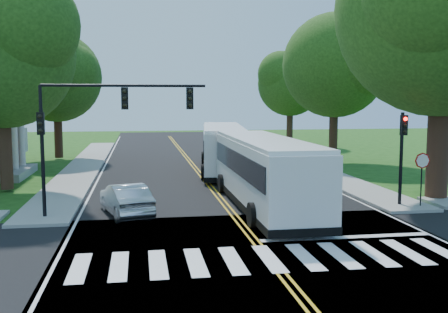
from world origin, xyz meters
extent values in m
plane|color=#1A4411|center=(0.00, 0.00, 0.00)|extent=(140.00, 140.00, 0.00)
cube|color=black|center=(0.00, 18.00, 0.01)|extent=(14.00, 96.00, 0.01)
cube|color=black|center=(0.00, 0.00, 0.01)|extent=(60.00, 12.00, 0.01)
cube|color=gold|center=(0.00, 22.00, 0.01)|extent=(0.36, 70.00, 0.01)
cube|color=silver|center=(-6.80, 22.00, 0.01)|extent=(0.12, 70.00, 0.01)
cube|color=silver|center=(6.80, 22.00, 0.01)|extent=(0.12, 70.00, 0.01)
cube|color=silver|center=(0.00, -0.50, 0.02)|extent=(12.60, 3.00, 0.01)
cube|color=silver|center=(3.50, 1.60, 0.02)|extent=(6.60, 0.40, 0.01)
cube|color=gray|center=(-8.30, 25.00, 0.07)|extent=(2.60, 40.00, 0.15)
cube|color=gray|center=(8.30, 25.00, 0.07)|extent=(2.60, 40.00, 0.15)
cylinder|color=black|center=(11.00, 8.00, 3.15)|extent=(1.10, 1.10, 6.00)
sphere|color=#3A691F|center=(11.00, 8.00, 9.66)|extent=(10.80, 10.80, 10.80)
cylinder|color=black|center=(-11.50, 14.00, 2.55)|extent=(0.70, 0.70, 4.80)
sphere|color=#3A691F|center=(-11.50, 14.00, 7.55)|extent=(8.00, 8.00, 8.00)
cylinder|color=black|center=(-11.00, 30.00, 2.35)|extent=(0.70, 0.70, 4.40)
sphere|color=#3A691F|center=(-11.00, 30.00, 7.02)|extent=(7.60, 7.60, 7.60)
cylinder|color=black|center=(11.50, 24.00, 2.65)|extent=(0.70, 0.70, 5.00)
sphere|color=#3A691F|center=(11.50, 24.00, 7.88)|extent=(8.40, 8.40, 8.40)
cylinder|color=black|center=(12.50, 40.00, 2.35)|extent=(0.70, 0.70, 4.40)
sphere|color=#3A691F|center=(12.50, 40.00, 6.89)|extent=(7.20, 7.20, 7.20)
cube|color=silver|center=(-12.40, 20.00, 4.40)|extent=(1.40, 6.00, 0.45)
cube|color=gray|center=(-12.40, 20.00, 0.25)|extent=(1.80, 6.00, 0.50)
cylinder|color=silver|center=(-12.40, 17.80, 2.10)|extent=(0.50, 0.50, 4.20)
cylinder|color=silver|center=(-12.40, 20.00, 2.10)|extent=(0.50, 0.50, 4.20)
cylinder|color=silver|center=(-12.40, 22.20, 2.10)|extent=(0.50, 0.50, 4.20)
cylinder|color=black|center=(-8.20, 6.50, 2.45)|extent=(0.16, 0.16, 4.60)
cube|color=black|center=(-8.20, 6.35, 4.15)|extent=(0.30, 0.22, 0.95)
sphere|color=black|center=(-8.20, 6.21, 4.45)|extent=(0.18, 0.18, 0.18)
cylinder|color=black|center=(-4.70, 6.50, 5.75)|extent=(7.00, 0.12, 0.12)
cube|color=black|center=(-4.70, 6.35, 5.20)|extent=(0.30, 0.22, 0.95)
cube|color=black|center=(-1.90, 6.35, 5.20)|extent=(0.30, 0.22, 0.95)
cylinder|color=black|center=(8.20, 6.50, 2.35)|extent=(0.16, 0.16, 4.40)
cube|color=black|center=(8.20, 6.35, 3.95)|extent=(0.30, 0.22, 0.95)
sphere|color=#FF0A05|center=(8.20, 6.21, 4.25)|extent=(0.18, 0.18, 0.18)
cylinder|color=black|center=(9.00, 6.00, 1.25)|extent=(0.06, 0.06, 2.20)
cylinder|color=#A50A07|center=(9.00, 5.97, 2.30)|extent=(0.76, 0.04, 0.76)
cube|color=silver|center=(1.75, 7.47, 1.67)|extent=(2.74, 12.66, 2.95)
cube|color=black|center=(1.75, 7.47, 2.21)|extent=(2.81, 11.77, 1.02)
cube|color=black|center=(1.74, 13.85, 2.05)|extent=(2.63, 0.10, 1.72)
cube|color=orange|center=(1.74, 13.85, 3.02)|extent=(1.82, 0.10, 0.34)
cube|color=black|center=(1.75, 7.47, 0.37)|extent=(2.79, 12.76, 0.32)
cube|color=silver|center=(1.75, 7.47, 3.21)|extent=(2.69, 12.28, 0.24)
cylinder|color=black|center=(3.14, 11.66, 0.53)|extent=(0.34, 1.03, 1.03)
cylinder|color=black|center=(0.35, 11.66, 0.53)|extent=(0.34, 1.03, 1.03)
cylinder|color=black|center=(3.14, 3.61, 0.53)|extent=(0.34, 1.03, 1.03)
cylinder|color=black|center=(0.35, 3.61, 0.53)|extent=(0.34, 1.03, 1.03)
cube|color=silver|center=(1.75, 20.06, 1.65)|extent=(4.19, 12.72, 2.91)
cube|color=black|center=(1.75, 20.06, 2.18)|extent=(4.15, 11.86, 1.01)
cube|color=black|center=(2.51, 26.31, 2.02)|extent=(2.58, 0.41, 1.69)
cube|color=orange|center=(2.51, 26.31, 2.97)|extent=(1.80, 0.32, 0.34)
cube|color=black|center=(1.75, 20.06, 0.36)|extent=(4.25, 12.82, 0.32)
cube|color=silver|center=(1.75, 20.06, 3.16)|extent=(4.09, 12.34, 0.23)
cylinder|color=black|center=(3.62, 23.99, 0.52)|extent=(0.46, 1.05, 1.02)
cylinder|color=black|center=(0.88, 24.32, 0.52)|extent=(0.46, 1.05, 1.02)
cylinder|color=black|center=(2.66, 16.11, 0.52)|extent=(0.46, 1.05, 1.02)
cylinder|color=black|center=(-0.07, 16.44, 0.52)|extent=(0.46, 1.05, 1.02)
imported|color=#BABEC2|center=(-4.75, 6.70, 0.73)|extent=(2.59, 4.60, 1.43)
imported|color=#BABDC2|center=(5.09, 13.71, 0.65)|extent=(3.34, 5.02, 1.28)
imported|color=black|center=(5.83, 19.35, 0.62)|extent=(1.97, 4.28, 1.21)
camera|label=1|loc=(-4.09, -16.62, 5.17)|focal=42.00mm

